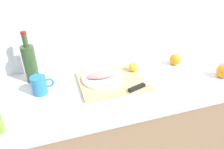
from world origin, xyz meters
name	(u,v)px	position (x,y,z in m)	size (l,w,h in m)	color
back_wall	(113,10)	(0.00, 0.33, 1.25)	(3.20, 0.05, 2.50)	silver
kitchen_counter	(127,135)	(0.00, 0.00, 0.45)	(2.00, 0.60, 0.90)	#9E7A56
cutting_board	(112,80)	(-0.10, 0.03, 0.91)	(0.39, 0.32, 0.02)	tan
white_plate	(102,78)	(-0.15, 0.05, 0.93)	(0.24, 0.24, 0.01)	white
fish_fillet	(102,74)	(-0.15, 0.05, 0.95)	(0.18, 0.08, 0.04)	tan
chef_knife	(144,85)	(0.05, -0.09, 0.93)	(0.29, 0.11, 0.02)	silver
lemon_0	(133,67)	(0.06, 0.08, 0.95)	(0.06, 0.06, 0.06)	yellow
wine_bottle	(30,63)	(-0.55, 0.19, 1.02)	(0.07, 0.07, 0.31)	#2D4723
coffee_mug_0	(40,85)	(-0.51, 0.04, 0.95)	(0.12, 0.08, 0.10)	#2672B2
orange_1	(223,71)	(0.57, -0.12, 0.94)	(0.08, 0.08, 0.08)	orange
orange_2	(175,59)	(0.38, 0.12, 0.94)	(0.08, 0.08, 0.08)	orange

